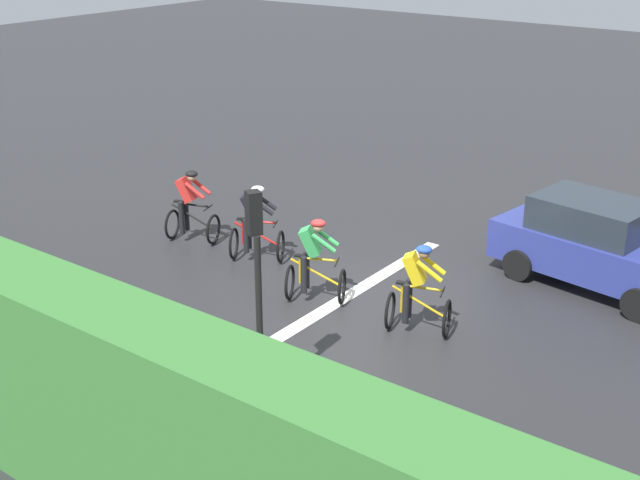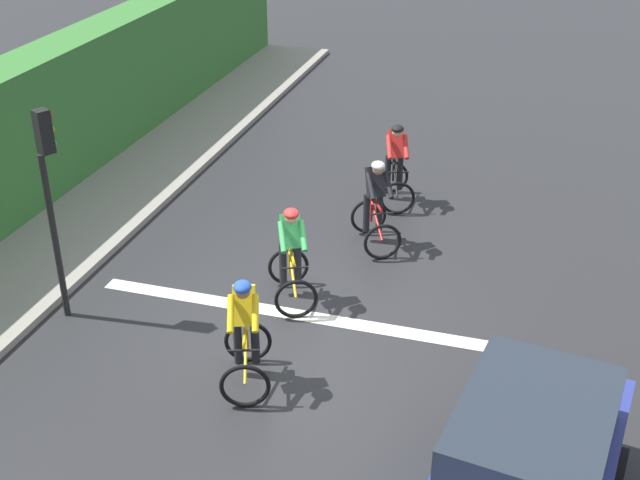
{
  "view_description": "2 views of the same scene",
  "coord_description": "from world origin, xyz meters",
  "px_view_note": "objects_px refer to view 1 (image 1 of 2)",
  "views": [
    {
      "loc": [
        -11.95,
        -8.3,
        7.09
      ],
      "look_at": [
        0.65,
        1.11,
        0.75
      ],
      "focal_mm": 47.02,
      "sensor_mm": 36.0,
      "label": 1
    },
    {
      "loc": [
        3.32,
        -10.32,
        7.18
      ],
      "look_at": [
        0.1,
        0.36,
        1.22
      ],
      "focal_mm": 46.64,
      "sensor_mm": 36.0,
      "label": 2
    }
  ],
  "objects_px": {
    "cyclist_second": "(255,225)",
    "cyclist_lead": "(190,207)",
    "cyclist_mid": "(314,262)",
    "car_navy": "(598,244)",
    "cyclist_fourth": "(417,291)",
    "traffic_light_near_crossing": "(256,265)"
  },
  "relations": [
    {
      "from": "cyclist_second",
      "to": "cyclist_lead",
      "type": "bearing_deg",
      "value": 91.42
    },
    {
      "from": "cyclist_mid",
      "to": "car_navy",
      "type": "distance_m",
      "value": 5.62
    },
    {
      "from": "cyclist_fourth",
      "to": "cyclist_lead",
      "type": "bearing_deg",
      "value": 83.56
    },
    {
      "from": "cyclist_mid",
      "to": "traffic_light_near_crossing",
      "type": "bearing_deg",
      "value": -156.48
    },
    {
      "from": "car_navy",
      "to": "cyclist_second",
      "type": "bearing_deg",
      "value": 116.06
    },
    {
      "from": "cyclist_second",
      "to": "car_navy",
      "type": "bearing_deg",
      "value": -63.94
    },
    {
      "from": "cyclist_mid",
      "to": "cyclist_fourth",
      "type": "distance_m",
      "value": 2.21
    },
    {
      "from": "car_navy",
      "to": "cyclist_lead",
      "type": "bearing_deg",
      "value": 110.92
    },
    {
      "from": "car_navy",
      "to": "cyclist_mid",
      "type": "bearing_deg",
      "value": 133.89
    },
    {
      "from": "cyclist_fourth",
      "to": "car_navy",
      "type": "xyz_separation_m",
      "value": [
        3.81,
        -1.84,
        0.08
      ]
    },
    {
      "from": "cyclist_fourth",
      "to": "cyclist_mid",
      "type": "bearing_deg",
      "value": 92.19
    },
    {
      "from": "cyclist_fourth",
      "to": "traffic_light_near_crossing",
      "type": "height_order",
      "value": "traffic_light_near_crossing"
    },
    {
      "from": "cyclist_second",
      "to": "traffic_light_near_crossing",
      "type": "height_order",
      "value": "traffic_light_near_crossing"
    },
    {
      "from": "cyclist_lead",
      "to": "cyclist_mid",
      "type": "xyz_separation_m",
      "value": [
        -0.79,
        -4.06,
        0.0
      ]
    },
    {
      "from": "car_navy",
      "to": "traffic_light_near_crossing",
      "type": "distance_m",
      "value": 7.7
    },
    {
      "from": "cyclist_lead",
      "to": "car_navy",
      "type": "bearing_deg",
      "value": -69.08
    },
    {
      "from": "car_navy",
      "to": "traffic_light_near_crossing",
      "type": "relative_size",
      "value": 1.29
    },
    {
      "from": "cyclist_mid",
      "to": "traffic_light_near_crossing",
      "type": "distance_m",
      "value": 3.78
    },
    {
      "from": "cyclist_mid",
      "to": "cyclist_fourth",
      "type": "bearing_deg",
      "value": -87.81
    },
    {
      "from": "car_navy",
      "to": "traffic_light_near_crossing",
      "type": "xyz_separation_m",
      "value": [
        -7.1,
        2.65,
        1.35
      ]
    },
    {
      "from": "cyclist_lead",
      "to": "traffic_light_near_crossing",
      "type": "relative_size",
      "value": 0.5
    },
    {
      "from": "cyclist_second",
      "to": "car_navy",
      "type": "xyz_separation_m",
      "value": [
        3.05,
        -6.25,
        0.08
      ]
    }
  ]
}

